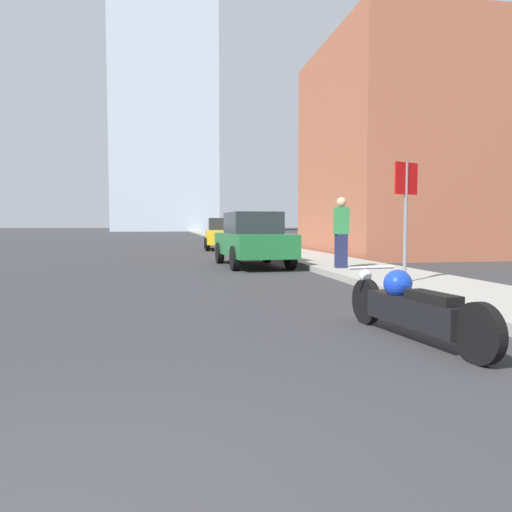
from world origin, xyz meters
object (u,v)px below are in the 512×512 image
(motorcycle, at_px, (411,307))
(parked_car_green, at_px, (252,239))
(pedestrian, at_px, (341,231))
(parked_car_yellow, at_px, (222,234))
(stop_sign, at_px, (406,201))

(motorcycle, distance_m, parked_car_green, 9.79)
(pedestrian, bearing_deg, parked_car_yellow, 97.29)
(motorcycle, distance_m, stop_sign, 4.48)
(motorcycle, bearing_deg, pedestrian, 68.31)
(parked_car_green, distance_m, parked_car_yellow, 10.21)
(motorcycle, bearing_deg, parked_car_green, 82.64)
(parked_car_green, bearing_deg, pedestrian, -58.53)
(motorcycle, height_order, pedestrian, pedestrian)
(parked_car_yellow, bearing_deg, stop_sign, -81.16)
(motorcycle, xyz_separation_m, pedestrian, (1.75, 7.12, 0.72))
(parked_car_yellow, distance_m, pedestrian, 12.98)
(parked_car_yellow, height_order, pedestrian, pedestrian)
(parked_car_green, relative_size, stop_sign, 1.93)
(parked_car_yellow, bearing_deg, parked_car_green, -88.42)
(stop_sign, bearing_deg, pedestrian, 91.81)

